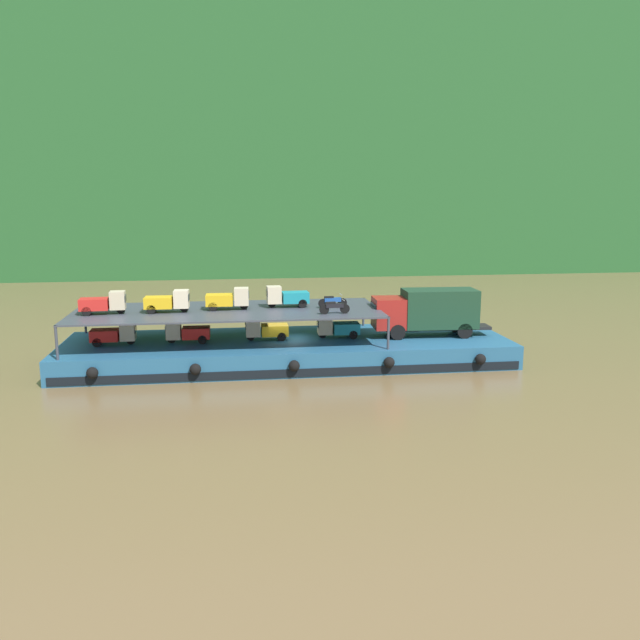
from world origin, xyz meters
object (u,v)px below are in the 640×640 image
(mini_truck_lower_aft, at_px, (187,332))
(mini_truck_upper_stern, at_px, (104,303))
(mini_truck_upper_fore, at_px, (228,299))
(mini_truck_upper_bow, at_px, (287,297))
(motorcycle_upper_centre, at_px, (332,301))
(mini_truck_lower_mid, at_px, (266,329))
(mini_truck_lower_stern, at_px, (114,334))
(mini_truck_lower_fore, at_px, (337,327))
(mini_truck_upper_mid, at_px, (168,301))
(covered_lorry, at_px, (428,311))
(cargo_barge, at_px, (288,350))
(motorcycle_upper_port, at_px, (334,307))

(mini_truck_lower_aft, distance_m, mini_truck_upper_stern, 5.35)
(mini_truck_upper_fore, relative_size, mini_truck_upper_bow, 1.00)
(mini_truck_upper_fore, height_order, motorcycle_upper_centre, mini_truck_upper_fore)
(mini_truck_lower_aft, bearing_deg, mini_truck_lower_mid, 1.84)
(mini_truck_lower_stern, relative_size, mini_truck_lower_fore, 1.00)
(mini_truck_upper_mid, distance_m, mini_truck_upper_fore, 3.77)
(mini_truck_lower_stern, relative_size, motorcycle_upper_centre, 1.45)
(mini_truck_upper_stern, height_order, mini_truck_upper_mid, same)
(mini_truck_upper_stern, bearing_deg, covered_lorry, 0.16)
(cargo_barge, height_order, covered_lorry, covered_lorry)
(mini_truck_upper_mid, height_order, mini_truck_upper_bow, same)
(mini_truck_lower_aft, relative_size, mini_truck_upper_bow, 0.99)
(covered_lorry, height_order, mini_truck_lower_mid, covered_lorry)
(mini_truck_upper_mid, bearing_deg, mini_truck_upper_stern, -178.96)
(mini_truck_lower_stern, xyz_separation_m, mini_truck_lower_fore, (14.13, 0.12, 0.00))
(mini_truck_lower_aft, xyz_separation_m, mini_truck_upper_bow, (6.41, 0.87, 2.00))
(mini_truck_upper_mid, bearing_deg, mini_truck_upper_fore, 7.78)
(mini_truck_upper_fore, bearing_deg, cargo_barge, -3.93)
(mini_truck_lower_fore, xyz_separation_m, mini_truck_upper_stern, (-14.62, -0.30, 2.00))
(motorcycle_upper_centre, bearing_deg, mini_truck_upper_stern, -178.60)
(mini_truck_upper_fore, bearing_deg, covered_lorry, -2.29)
(covered_lorry, distance_m, motorcycle_upper_centre, 6.39)
(mini_truck_lower_aft, distance_m, mini_truck_upper_fore, 3.33)
(mini_truck_lower_mid, bearing_deg, mini_truck_lower_aft, -178.16)
(mini_truck_lower_aft, height_order, motorcycle_upper_centre, motorcycle_upper_centre)
(covered_lorry, height_order, mini_truck_lower_fore, covered_lorry)
(mini_truck_upper_bow, distance_m, motorcycle_upper_centre, 3.00)
(mini_truck_lower_fore, xyz_separation_m, mini_truck_upper_fore, (-7.03, 0.28, 2.00))
(mini_truck_lower_fore, relative_size, mini_truck_upper_mid, 0.99)
(mini_truck_lower_aft, distance_m, mini_truck_lower_mid, 4.99)
(mini_truck_upper_stern, distance_m, mini_truck_upper_bow, 11.41)
(mini_truck_upper_stern, xyz_separation_m, mini_truck_upper_fore, (7.59, 0.58, 0.00))
(mini_truck_upper_bow, bearing_deg, cargo_barge, -93.15)
(mini_truck_lower_fore, relative_size, motorcycle_upper_port, 1.45)
(mini_truck_upper_fore, bearing_deg, motorcycle_upper_port, -21.29)
(mini_truck_upper_mid, bearing_deg, mini_truck_lower_aft, 4.02)
(mini_truck_lower_fore, bearing_deg, mini_truck_lower_aft, -179.10)
(cargo_barge, height_order, mini_truck_upper_bow, mini_truck_upper_bow)
(mini_truck_lower_stern, relative_size, mini_truck_upper_bow, 0.99)
(mini_truck_upper_stern, xyz_separation_m, motorcycle_upper_port, (14.04, -1.93, -0.26))
(mini_truck_lower_fore, height_order, mini_truck_upper_stern, mini_truck_upper_stern)
(motorcycle_upper_centre, bearing_deg, mini_truck_upper_bow, 167.14)
(cargo_barge, distance_m, mini_truck_lower_fore, 3.59)
(cargo_barge, relative_size, mini_truck_lower_mid, 10.38)
(mini_truck_lower_fore, bearing_deg, mini_truck_upper_bow, 167.59)
(motorcycle_upper_port, height_order, motorcycle_upper_centre, same)
(cargo_barge, xyz_separation_m, motorcycle_upper_centre, (2.95, 0.03, 3.18))
(cargo_barge, distance_m, mini_truck_lower_stern, 10.94)
(mini_truck_lower_aft, bearing_deg, cargo_barge, 1.58)
(mini_truck_lower_fore, xyz_separation_m, mini_truck_upper_mid, (-10.76, -0.23, 2.00))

